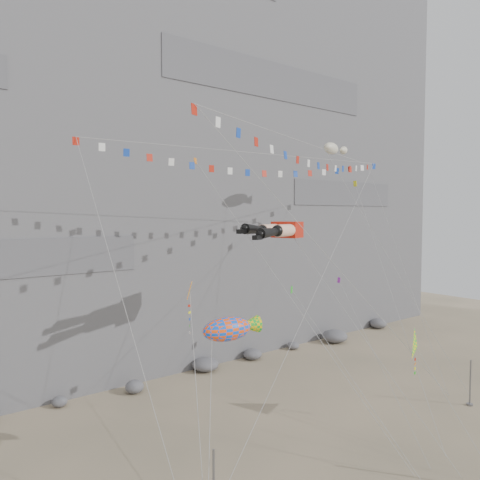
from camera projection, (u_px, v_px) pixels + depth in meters
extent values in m
plane|color=tan|center=(341.00, 435.00, 32.60)|extent=(120.00, 120.00, 0.00)
cube|color=slate|center=(136.00, 135.00, 56.43)|extent=(80.00, 28.00, 50.00)
cylinder|color=slate|center=(470.00, 383.00, 37.61)|extent=(0.12, 0.12, 3.71)
cube|color=#B41A0B|center=(287.00, 230.00, 37.35)|extent=(2.22, 2.56, 1.27)
cylinder|color=#F7BC9A|center=(284.00, 230.00, 35.44)|extent=(2.34, 1.63, 0.94)
sphere|color=black|center=(277.00, 231.00, 34.53)|extent=(0.86, 0.86, 0.86)
cone|color=black|center=(269.00, 232.00, 33.45)|extent=(2.68, 1.63, 0.88)
cube|color=black|center=(257.00, 238.00, 32.02)|extent=(0.91, 0.64, 0.31)
cylinder|color=#F7BC9A|center=(269.00, 230.00, 36.11)|extent=(2.34, 1.63, 0.94)
sphere|color=black|center=(262.00, 231.00, 35.20)|extent=(0.86, 0.86, 0.86)
cone|color=black|center=(254.00, 229.00, 34.11)|extent=(2.70, 1.63, 0.94)
cube|color=black|center=(242.00, 231.00, 32.66)|extent=(0.91, 0.64, 0.31)
cylinder|color=gray|center=(361.00, 334.00, 32.31)|extent=(0.03, 0.03, 20.08)
cube|color=slate|center=(462.00, 478.00, 27.26)|extent=(0.16, 0.16, 0.10)
cylinder|color=gray|center=(235.00, 294.00, 30.03)|extent=(0.03, 0.03, 28.13)
cylinder|color=gray|center=(384.00, 275.00, 38.20)|extent=(0.03, 0.03, 24.01)
cube|color=slate|center=(449.00, 395.00, 39.70)|extent=(0.16, 0.16, 0.10)
cylinder|color=gray|center=(198.00, 408.00, 23.64)|extent=(0.03, 0.03, 12.46)
cylinder|color=gray|center=(218.00, 434.00, 23.04)|extent=(0.03, 0.03, 10.80)
cylinder|color=gray|center=(451.00, 405.00, 30.40)|extent=(0.03, 0.03, 9.39)
cylinder|color=gray|center=(396.00, 263.00, 42.64)|extent=(0.03, 0.03, 25.24)
cube|color=slate|center=(470.00, 395.00, 39.74)|extent=(0.16, 0.16, 0.10)
cylinder|color=gray|center=(292.00, 299.00, 31.27)|extent=(0.03, 0.03, 25.25)
cube|color=slate|center=(415.00, 476.00, 27.45)|extent=(0.16, 0.16, 0.10)
cylinder|color=gray|center=(376.00, 356.00, 35.06)|extent=(0.03, 0.03, 17.38)
cube|color=slate|center=(431.00, 469.00, 28.17)|extent=(0.16, 0.16, 0.10)
cylinder|color=gray|center=(350.00, 376.00, 29.99)|extent=(0.03, 0.03, 14.15)
cylinder|color=gray|center=(391.00, 293.00, 37.12)|extent=(0.03, 0.03, 24.38)
cube|color=slate|center=(446.00, 457.00, 29.64)|extent=(0.16, 0.16, 0.10)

